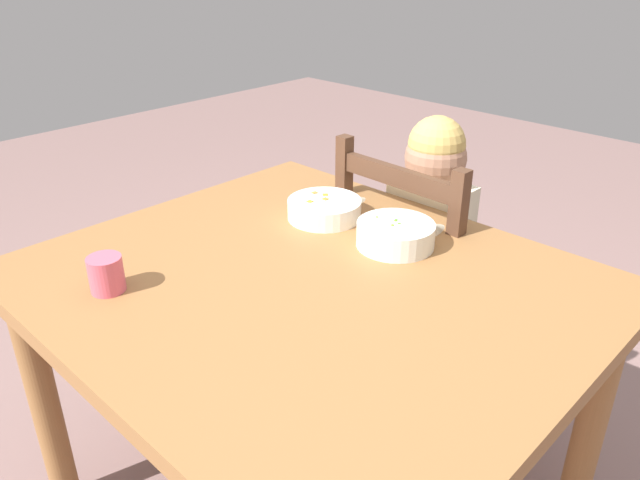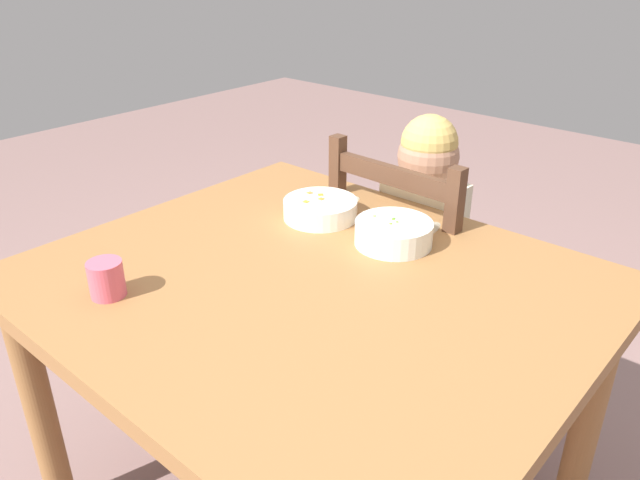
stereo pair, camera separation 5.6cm
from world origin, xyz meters
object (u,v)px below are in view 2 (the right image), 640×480
Objects in this scene: child_figure at (418,228)px; bowl_of_peas at (394,232)px; spoon at (352,221)px; dining_table at (311,317)px; dining_chair at (414,283)px; drinking_cup at (106,279)px; bowl_of_carrots at (320,208)px.

child_figure is 5.17× the size of bowl_of_peas.
child_figure is 6.90× the size of spoon.
dining_table is 1.31× the size of dining_chair.
bowl_of_peas reaches higher than dining_table.
drinking_cup is at bearing -101.79° from dining_chair.
bowl_of_peas is at bearing -12.18° from spoon.
bowl_of_carrots is at bearing -111.44° from child_figure.
spoon is (-0.11, 0.28, 0.11)m from dining_table.
spoon is at bearing 22.57° from bowl_of_carrots.
dining_table is 0.29m from bowl_of_peas.
drinking_cup is (-0.26, -0.32, 0.14)m from dining_table.
child_figure reaches higher than bowl_of_carrots.
drinking_cup reaches higher than dining_table.
dining_chair is 0.45m from bowl_of_carrots.
dining_chair is 0.40m from spoon.
dining_chair reaches higher than bowl_of_carrots.
drinking_cup is (-0.18, -0.87, 0.32)m from dining_chair.
child_figure is 0.34m from bowl_of_carrots.
bowl_of_peas is 0.65m from drinking_cup.
drinking_cup is at bearing -96.85° from bowl_of_carrots.
dining_chair is at bearing 111.21° from bowl_of_peas.
child_figure reaches higher than dining_chair.
dining_table is 6.31× the size of bowl_of_peas.
dining_table is at bearing 51.15° from drinking_cup.
bowl_of_carrots is at bearing 180.00° from bowl_of_peas.
spoon is at bearing 167.82° from bowl_of_peas.
bowl_of_peas is 0.96× the size of bowl_of_carrots.
spoon is (-0.03, -0.27, 0.29)m from dining_chair.
bowl_of_peas is (0.11, -0.29, 0.13)m from child_figure.
child_figure reaches higher than drinking_cup.
dining_table is at bearing -81.96° from dining_chair.
bowl_of_carrots is (-0.11, -0.29, 0.12)m from child_figure.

